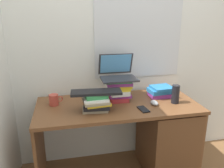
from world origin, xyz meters
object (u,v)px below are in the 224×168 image
(book_stack_keyboard_riser, at_px, (96,102))
(mug, at_px, (54,100))
(computer_mouse, at_px, (154,103))
(laptop, at_px, (118,72))
(keyboard, at_px, (96,92))
(water_bottle, at_px, (175,94))
(desk, at_px, (155,134))
(book_stack_tall, at_px, (119,89))
(book_stack_side, at_px, (160,91))
(cell_phone, at_px, (143,109))

(book_stack_keyboard_riser, xyz_separation_m, mug, (-0.35, 0.20, -0.03))
(computer_mouse, bearing_deg, laptop, 140.75)
(laptop, bearing_deg, mug, -174.61)
(keyboard, bearing_deg, computer_mouse, 6.92)
(laptop, relative_size, water_bottle, 1.95)
(desk, relative_size, book_stack_keyboard_riser, 6.07)
(book_stack_tall, distance_m, keyboard, 0.32)
(book_stack_tall, bearing_deg, book_stack_keyboard_riser, -141.28)
(book_stack_side, xyz_separation_m, water_bottle, (0.07, -0.19, 0.03))
(book_stack_side, distance_m, laptop, 0.47)
(computer_mouse, distance_m, cell_phone, 0.16)
(desk, relative_size, book_stack_side, 6.20)
(laptop, xyz_separation_m, computer_mouse, (0.29, -0.24, -0.24))
(cell_phone, bearing_deg, laptop, 108.79)
(book_stack_side, xyz_separation_m, computer_mouse, (-0.13, -0.19, -0.03))
(cell_phone, bearing_deg, mug, 153.97)
(keyboard, bearing_deg, book_stack_keyboard_riser, -146.38)
(book_stack_keyboard_riser, distance_m, mug, 0.41)
(laptop, bearing_deg, book_stack_side, -6.50)
(desk, height_order, cell_phone, cell_phone)
(mug, bearing_deg, book_stack_tall, -0.52)
(mug, distance_m, water_bottle, 1.10)
(book_stack_keyboard_riser, relative_size, computer_mouse, 2.32)
(book_stack_side, bearing_deg, book_stack_keyboard_riser, -162.40)
(keyboard, height_order, mug, keyboard)
(book_stack_keyboard_riser, relative_size, mug, 1.97)
(book_stack_side, relative_size, mug, 1.93)
(laptop, xyz_separation_m, keyboard, (-0.24, -0.26, -0.09))
(laptop, distance_m, cell_phone, 0.44)
(book_stack_side, bearing_deg, computer_mouse, -125.77)
(desk, bearing_deg, book_stack_side, 57.22)
(book_stack_side, bearing_deg, keyboard, -162.45)
(desk, distance_m, laptop, 0.71)
(book_stack_tall, xyz_separation_m, mug, (-0.60, 0.01, -0.06))
(book_stack_tall, relative_size, computer_mouse, 2.44)
(book_stack_keyboard_riser, distance_m, cell_phone, 0.41)
(desk, xyz_separation_m, book_stack_side, (0.08, 0.13, 0.40))
(book_stack_keyboard_riser, relative_size, laptop, 0.73)
(keyboard, bearing_deg, book_stack_side, 21.97)
(book_stack_keyboard_riser, distance_m, laptop, 0.40)
(water_bottle, bearing_deg, mug, 170.66)
(keyboard, bearing_deg, cell_phone, -4.92)
(book_stack_tall, bearing_deg, laptop, 92.34)
(laptop, xyz_separation_m, cell_phone, (0.15, -0.32, -0.25))
(book_stack_keyboard_riser, xyz_separation_m, keyboard, (0.00, 0.00, 0.09))
(cell_phone, bearing_deg, computer_mouse, 26.54)
(keyboard, xyz_separation_m, computer_mouse, (0.53, 0.02, -0.15))
(desk, distance_m, cell_phone, 0.42)
(desk, relative_size, computer_mouse, 14.08)
(desk, distance_m, computer_mouse, 0.37)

